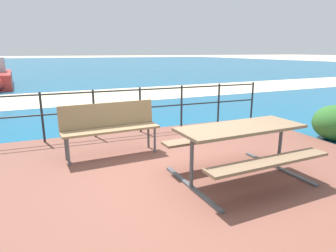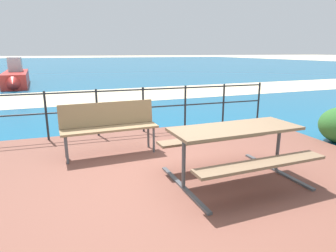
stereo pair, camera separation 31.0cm
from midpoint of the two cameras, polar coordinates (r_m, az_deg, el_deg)
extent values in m
plane|color=beige|center=(4.38, 1.85, -9.72)|extent=(240.00, 240.00, 0.00)
cube|color=brown|center=(4.37, 1.86, -9.36)|extent=(6.40, 5.20, 0.06)
cube|color=#145B84|center=(43.72, -20.26, 11.20)|extent=(90.00, 90.00, 0.01)
cube|color=beige|center=(12.44, -14.34, 5.71)|extent=(54.12, 6.45, 0.01)
cube|color=#7A6047|center=(4.03, 11.90, -0.33)|extent=(1.79, 0.78, 0.04)
cube|color=#7A6047|center=(3.70, 16.94, -6.69)|extent=(1.77, 0.36, 0.04)
cube|color=#7A6047|center=(4.55, 7.44, -2.24)|extent=(1.77, 0.36, 0.04)
cylinder|color=#4C5156|center=(3.75, 2.25, -7.01)|extent=(0.05, 0.05, 0.73)
cube|color=#4C5156|center=(3.89, 2.20, -11.80)|extent=(0.14, 1.39, 0.03)
cylinder|color=#4C5156|center=(4.61, 19.21, -3.67)|extent=(0.05, 0.05, 0.73)
cube|color=#4C5156|center=(4.73, 18.86, -7.71)|extent=(0.14, 1.39, 0.03)
cube|color=#8C704C|center=(4.98, -12.80, -0.66)|extent=(1.63, 0.50, 0.04)
cube|color=#8C704C|center=(5.10, -13.40, 2.20)|extent=(1.61, 0.18, 0.40)
cylinder|color=#4C5156|center=(4.80, -20.67, -4.73)|extent=(0.04, 0.04, 0.47)
cylinder|color=#4C5156|center=(5.09, -21.01, -3.71)|extent=(0.04, 0.04, 0.47)
cylinder|color=#4C5156|center=(5.11, -4.34, -2.69)|extent=(0.04, 0.04, 0.47)
cylinder|color=#4C5156|center=(5.37, -5.51, -1.84)|extent=(0.04, 0.04, 0.47)
cylinder|color=#1E2328|center=(6.18, -24.68, 1.50)|extent=(0.04, 0.04, 0.98)
cylinder|color=#1E2328|center=(6.21, -15.61, 2.34)|extent=(0.04, 0.04, 0.98)
cylinder|color=#1E2328|center=(6.38, -6.82, 3.10)|extent=(0.04, 0.04, 0.98)
cylinder|color=#1E2328|center=(6.70, 1.33, 3.74)|extent=(0.04, 0.04, 0.98)
cylinder|color=#1E2328|center=(7.14, 8.61, 4.25)|extent=(0.04, 0.04, 0.98)
cylinder|color=#1E2328|center=(7.68, 14.97, 4.63)|extent=(0.04, 0.04, 0.98)
cylinder|color=#1E2328|center=(6.31, -6.94, 7.04)|extent=(5.90, 0.03, 0.03)
cylinder|color=#1E2328|center=(6.37, -6.83, 3.53)|extent=(5.90, 0.03, 0.03)
ellipsoid|color=#2D6628|center=(6.84, 28.89, 0.54)|extent=(0.92, 0.92, 0.73)
cube|color=red|center=(17.81, -30.46, 7.87)|extent=(1.58, 5.19, 0.72)
camera|label=1|loc=(0.16, -91.66, -0.43)|focal=31.23mm
camera|label=2|loc=(0.16, 88.34, 0.43)|focal=31.23mm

